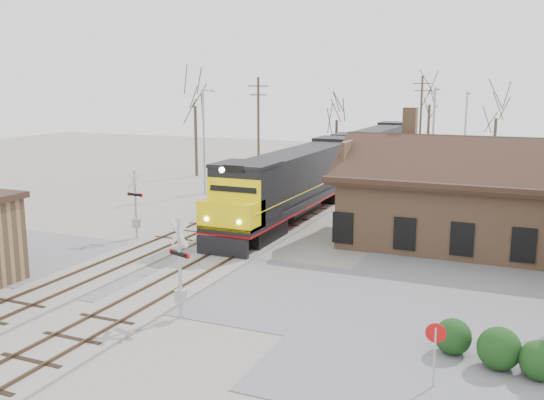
{
  "coord_description": "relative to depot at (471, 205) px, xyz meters",
  "views": [
    {
      "loc": [
        15.05,
        -24.27,
        9.31
      ],
      "look_at": [
        0.68,
        9.0,
        2.36
      ],
      "focal_mm": 40.0,
      "sensor_mm": 36.0,
      "label": 1
    }
  ],
  "objects": [
    {
      "name": "locomotive_lead",
      "position": [
        -11.99,
        2.19,
        0.19
      ],
      "size": [
        3.32,
        22.21,
        4.94
      ],
      "color": "black",
      "rests_on": "ground"
    },
    {
      "name": "hedge_c",
      "position": [
        3.78,
        -16.4,
        -1.76
      ],
      "size": [
        1.3,
        1.3,
        1.3
      ],
      "primitive_type": "sphere",
      "color": "black",
      "rests_on": "ground"
    },
    {
      "name": "streetlight_c",
      "position": [
        -2.75,
        22.16,
        2.45
      ],
      "size": [
        0.25,
        2.04,
        8.64
      ],
      "color": "#A5A8AD",
      "rests_on": "ground"
    },
    {
      "name": "crossbuck_near",
      "position": [
        -9.49,
        -16.46,
        -0.47
      ],
      "size": [
        1.15,
        0.44,
        4.14
      ],
      "rotation": [
        0.0,
        0.0,
        -0.31
      ],
      "color": "#A5A8AD",
      "rests_on": "ground"
    },
    {
      "name": "depot",
      "position": [
        0.0,
        0.0,
        0.0
      ],
      "size": [
        15.2,
        9.31,
        7.9
      ],
      "color": "#8F684A",
      "rests_on": "ground"
    },
    {
      "name": "tree_d",
      "position": [
        -0.73,
        32.35,
        4.28
      ],
      "size": [
        3.84,
        3.84,
        9.4
      ],
      "color": "#382D23",
      "rests_on": "ground"
    },
    {
      "name": "streetlight_b",
      "position": [
        -4.22,
        12.68,
        2.66
      ],
      "size": [
        0.25,
        2.04,
        9.07
      ],
      "color": "#A5A8AD",
      "rests_on": "ground"
    },
    {
      "name": "streetlight_a",
      "position": [
        -22.41,
        8.37,
        2.58
      ],
      "size": [
        0.25,
        2.04,
        8.9
      ],
      "color": "#A5A8AD",
      "rests_on": "ground"
    },
    {
      "name": "utility_pole_b",
      "position": [
        -8.49,
        31.73,
        2.92
      ],
      "size": [
        2.0,
        0.24,
        10.19
      ],
      "color": "#382D23",
      "rests_on": "ground"
    },
    {
      "name": "ground",
      "position": [
        -11.99,
        -12.0,
        -2.41
      ],
      "size": [
        140.0,
        140.0,
        0.0
      ],
      "primitive_type": "plane",
      "color": "gray",
      "rests_on": "ground"
    },
    {
      "name": "tree_b",
      "position": [
        -17.01,
        28.16,
        3.88
      ],
      "size": [
        3.61,
        3.61,
        8.84
      ],
      "color": "#382D23",
      "rests_on": "ground"
    },
    {
      "name": "hedge_a",
      "position": [
        1.0,
        -15.54,
        -1.77
      ],
      "size": [
        1.28,
        1.28,
        1.28
      ],
      "primitive_type": "sphere",
      "color": "black",
      "rests_on": "ground"
    },
    {
      "name": "track_main",
      "position": [
        -11.99,
        3.0,
        -2.34
      ],
      "size": [
        3.4,
        90.0,
        0.24
      ],
      "color": "gray",
      "rests_on": "ground"
    },
    {
      "name": "tree_c",
      "position": [
        -8.69,
        38.58,
        5.62
      ],
      "size": [
        4.6,
        4.6,
        11.27
      ],
      "color": "#382D23",
      "rests_on": "ground"
    },
    {
      "name": "do_not_enter_sign",
      "position": [
        0.76,
        -18.3,
        -0.91
      ],
      "size": [
        0.64,
        0.1,
        2.14
      ],
      "rotation": [
        0.0,
        0.0,
        0.1
      ],
      "color": "#A5A8AD",
      "rests_on": "ground"
    },
    {
      "name": "tree_a",
      "position": [
        -28.6,
        17.4,
        5.9
      ],
      "size": [
        4.76,
        4.76,
        11.66
      ],
      "color": "#382D23",
      "rests_on": "ground"
    },
    {
      "name": "locomotive_trailing",
      "position": [
        -11.99,
        24.67,
        0.19
      ],
      "size": [
        3.32,
        22.21,
        4.67
      ],
      "color": "black",
      "rests_on": "ground"
    },
    {
      "name": "utility_pole_a",
      "position": [
        -20.38,
        14.82,
        2.79
      ],
      "size": [
        2.0,
        0.24,
        9.94
      ],
      "color": "#382D23",
      "rests_on": "ground"
    },
    {
      "name": "crossbuck_far",
      "position": [
        -18.87,
        -6.45,
        -0.45
      ],
      "size": [
        1.2,
        0.31,
        4.19
      ],
      "rotation": [
        0.0,
        0.0,
        3.06
      ],
      "color": "#A5A8AD",
      "rests_on": "ground"
    },
    {
      "name": "hedge_b",
      "position": [
        2.54,
        -16.12,
        -1.69
      ],
      "size": [
        1.44,
        1.44,
        1.44
      ],
      "primitive_type": "sphere",
      "color": "black",
      "rests_on": "ground"
    },
    {
      "name": "track_siding",
      "position": [
        -16.49,
        3.0,
        -2.34
      ],
      "size": [
        3.4,
        90.0,
        0.24
      ],
      "color": "gray",
      "rests_on": "ground"
    },
    {
      "name": "road",
      "position": [
        -11.99,
        -12.0,
        -2.39
      ],
      "size": [
        60.0,
        9.0,
        0.03
      ],
      "primitive_type": "cube",
      "color": "slate",
      "rests_on": "ground"
    }
  ]
}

